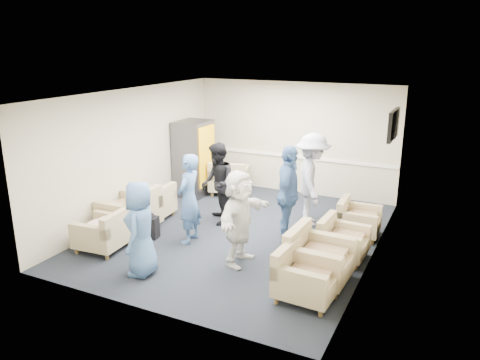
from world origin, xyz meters
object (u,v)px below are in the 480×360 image
at_px(armchair_left_mid, 132,214).
at_px(person_front_left, 141,229).
at_px(armchair_right_far, 356,220).
at_px(vending_machine, 194,158).
at_px(armchair_right_midfar, 341,242).
at_px(person_mid_left, 189,199).
at_px(person_back_left, 217,184).
at_px(armchair_corner, 229,180).
at_px(person_mid_right, 288,195).
at_px(person_front_right, 239,218).
at_px(armchair_left_near, 105,233).
at_px(armchair_right_near, 304,278).
at_px(armchair_right_midnear, 316,260).
at_px(armchair_left_far, 154,204).
at_px(person_back_right, 312,180).

xyz_separation_m(armchair_left_mid, person_front_left, (1.23, -1.30, 0.39)).
relative_size(armchair_right_far, vending_machine, 0.44).
distance_m(armchair_right_midfar, armchair_right_far, 1.11).
height_order(person_mid_left, person_back_left, person_mid_left).
distance_m(armchair_corner, person_mid_right, 3.13).
bearing_deg(person_front_right, armchair_corner, 31.55).
height_order(armchair_left_near, armchair_right_near, armchair_right_near).
height_order(armchair_right_midnear, person_front_left, person_front_left).
distance_m(armchair_left_near, person_front_right, 2.50).
xyz_separation_m(armchair_right_near, person_back_left, (-2.55, 2.10, 0.51)).
bearing_deg(vending_machine, armchair_right_midnear, -36.65).
relative_size(armchair_left_mid, person_mid_right, 0.52).
height_order(armchair_right_far, person_mid_right, person_mid_right).
bearing_deg(armchair_left_mid, vending_machine, -176.90).
bearing_deg(armchair_right_midfar, armchair_left_far, 90.24).
height_order(armchair_left_near, person_front_left, person_front_left).
relative_size(armchair_right_midnear, armchair_right_far, 1.19).
height_order(armchair_right_midfar, person_front_right, person_front_right).
relative_size(armchair_right_midnear, person_back_left, 0.56).
bearing_deg(person_mid_left, armchair_right_near, 63.26).
xyz_separation_m(armchair_right_midfar, person_back_right, (-0.95, 1.30, 0.64)).
distance_m(armchair_right_midnear, armchair_right_far, 2.10).
height_order(person_front_left, person_back_left, person_back_left).
bearing_deg(person_back_right, armchair_left_mid, 101.59).
bearing_deg(armchair_right_midfar, armchair_left_mid, 101.76).
xyz_separation_m(armchair_right_near, person_back_right, (-0.80, 2.85, 0.61)).
distance_m(armchair_left_near, armchair_corner, 3.90).
xyz_separation_m(armchair_right_near, person_mid_left, (-2.56, 1.02, 0.51)).
distance_m(armchair_left_far, vending_machine, 1.90).
bearing_deg(person_front_left, person_back_right, 134.70).
relative_size(armchair_right_near, armchair_right_midfar, 1.09).
distance_m(vending_machine, person_front_left, 4.15).
bearing_deg(person_front_left, armchair_left_mid, -153.34).
relative_size(person_mid_left, person_back_left, 1.01).
distance_m(person_mid_right, person_front_right, 1.27).
distance_m(armchair_left_mid, armchair_right_far, 4.34).
relative_size(armchair_right_near, person_back_left, 0.52).
xyz_separation_m(armchair_left_near, armchair_right_midfar, (3.86, 1.52, -0.01)).
xyz_separation_m(armchair_left_near, person_back_right, (2.92, 2.82, 0.62)).
height_order(vending_machine, person_mid_right, person_mid_right).
height_order(armchair_left_near, person_mid_left, person_mid_left).
xyz_separation_m(person_front_left, person_back_left, (0.02, 2.49, 0.06)).
bearing_deg(person_mid_left, armchair_right_midfar, 96.05).
bearing_deg(armchair_right_midfar, armchair_right_far, 1.30).
relative_size(armchair_right_far, person_back_right, 0.42).
distance_m(armchair_right_midfar, person_mid_left, 2.81).
height_order(armchair_left_far, armchair_right_midfar, armchair_left_far).
distance_m(armchair_left_far, person_mid_left, 1.57).
distance_m(person_back_left, person_front_right, 1.90).
xyz_separation_m(armchair_corner, person_front_left, (0.64, -4.29, 0.42)).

